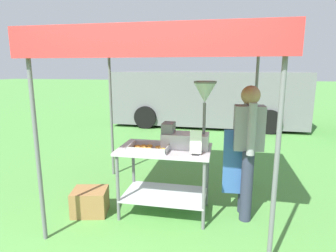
{
  "coord_description": "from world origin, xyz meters",
  "views": [
    {
      "loc": [
        0.75,
        -1.99,
        1.8
      ],
      "look_at": [
        0.06,
        1.43,
        1.08
      ],
      "focal_mm": 30.02,
      "sensor_mm": 36.0,
      "label": 1
    }
  ],
  "objects": [
    {
      "name": "donut_tray",
      "position": [
        -0.1,
        1.09,
        0.87
      ],
      "size": [
        0.46,
        0.33,
        0.07
      ],
      "color": "#B7B7BC",
      "rests_on": "donut_cart"
    },
    {
      "name": "donut_fryer",
      "position": [
        0.37,
        1.29,
        1.15
      ],
      "size": [
        0.63,
        0.28,
        0.8
      ],
      "color": "#B7B7BC",
      "rests_on": "donut_cart"
    },
    {
      "name": "van_grey",
      "position": [
        0.25,
        7.04,
        0.88
      ],
      "size": [
        5.8,
        2.16,
        1.69
      ],
      "color": "slate",
      "rests_on": "ground"
    },
    {
      "name": "donut_cart",
      "position": [
        0.06,
        1.23,
        0.62
      ],
      "size": [
        1.11,
        0.69,
        0.85
      ],
      "color": "#B7B7BC",
      "rests_on": "ground"
    },
    {
      "name": "vendor",
      "position": [
        1.04,
        1.34,
        0.9
      ],
      "size": [
        0.46,
        0.53,
        1.61
      ],
      "color": "#2D3347",
      "rests_on": "ground"
    },
    {
      "name": "ground_plane",
      "position": [
        0.0,
        6.0,
        0.0
      ],
      "size": [
        70.0,
        70.0,
        0.0
      ],
      "primitive_type": "plane",
      "color": "#519342"
    },
    {
      "name": "stall_canopy",
      "position": [
        0.06,
        1.33,
        2.08
      ],
      "size": [
        2.49,
        2.12,
        2.17
      ],
      "color": "slate",
      "rests_on": "ground"
    },
    {
      "name": "supply_crate",
      "position": [
        -0.85,
        1.01,
        0.16
      ],
      "size": [
        0.48,
        0.43,
        0.32
      ],
      "color": "olive",
      "rests_on": "ground"
    },
    {
      "name": "menu_sign",
      "position": [
        0.46,
        1.01,
        0.97
      ],
      "size": [
        0.13,
        0.05,
        0.28
      ],
      "color": "black",
      "rests_on": "donut_cart"
    }
  ]
}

